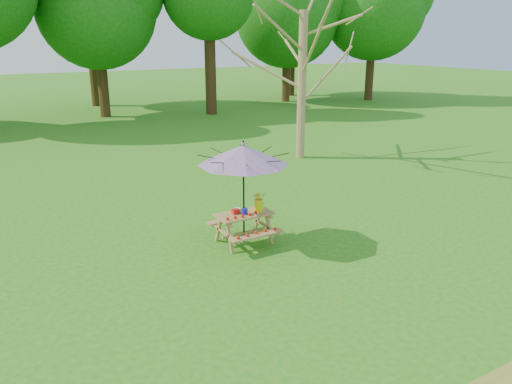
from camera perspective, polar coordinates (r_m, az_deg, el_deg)
picnic_table at (r=10.77m, az=-1.38°, el=-4.17°), size 1.20×1.32×0.67m
patio_umbrella at (r=10.29m, az=-1.45°, el=4.26°), size 2.53×2.53×2.25m
produce_bins at (r=10.64m, az=-1.85°, el=-2.18°), size 0.28×0.36×0.13m
tomatoes_row at (r=10.42m, az=-1.64°, el=-2.70°), size 0.77×0.13×0.07m
flower_bucket at (r=10.71m, az=0.35°, el=-0.98°), size 0.33×0.31×0.45m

